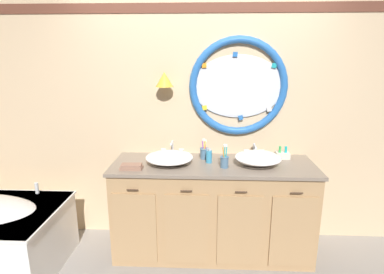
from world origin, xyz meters
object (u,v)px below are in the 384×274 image
(toothbrush_holder_left, at_px, (204,153))
(folded_hand_towel, at_px, (131,167))
(toiletry_basket, at_px, (283,155))
(sink_basin_left, at_px, (169,158))
(soap_dispenser, at_px, (209,156))
(toothbrush_holder_right, at_px, (224,161))
(sink_basin_right, at_px, (258,158))

(toothbrush_holder_left, xyz_separation_m, folded_hand_towel, (-0.65, -0.33, -0.04))
(folded_hand_towel, bearing_deg, toiletry_basket, 15.05)
(sink_basin_left, xyz_separation_m, toiletry_basket, (1.09, 0.22, -0.03))
(toothbrush_holder_left, relative_size, toiletry_basket, 1.61)
(sink_basin_left, relative_size, soap_dispenser, 2.97)
(sink_basin_left, bearing_deg, toothbrush_holder_right, -8.76)
(toothbrush_holder_right, bearing_deg, soap_dispenser, 136.95)
(toothbrush_holder_right, relative_size, folded_hand_towel, 1.12)
(folded_hand_towel, relative_size, toiletry_basket, 1.51)
(sink_basin_right, height_order, toothbrush_holder_right, toothbrush_holder_right)
(sink_basin_left, distance_m, toothbrush_holder_right, 0.51)
(sink_basin_right, bearing_deg, toothbrush_holder_right, -165.91)
(toothbrush_holder_right, relative_size, soap_dispenser, 1.47)
(sink_basin_right, xyz_separation_m, folded_hand_towel, (-1.14, -0.16, -0.05))
(soap_dispenser, distance_m, folded_hand_towel, 0.72)
(sink_basin_right, distance_m, folded_hand_towel, 1.15)
(toothbrush_holder_left, distance_m, folded_hand_towel, 0.72)
(toothbrush_holder_left, xyz_separation_m, toiletry_basket, (0.77, 0.05, -0.03))
(sink_basin_right, xyz_separation_m, toiletry_basket, (0.28, 0.22, -0.04))
(soap_dispenser, distance_m, toiletry_basket, 0.75)
(sink_basin_left, xyz_separation_m, sink_basin_right, (0.82, 0.00, 0.01))
(sink_basin_right, relative_size, folded_hand_towel, 2.17)
(toothbrush_holder_left, height_order, toiletry_basket, toothbrush_holder_left)
(soap_dispenser, bearing_deg, folded_hand_towel, -163.00)
(soap_dispenser, height_order, toiletry_basket, soap_dispenser)
(toothbrush_holder_left, bearing_deg, toiletry_basket, 3.93)
(toothbrush_holder_left, xyz_separation_m, soap_dispenser, (0.04, -0.12, 0.01))
(folded_hand_towel, xyz_separation_m, toiletry_basket, (1.41, 0.38, 0.01))
(sink_basin_left, xyz_separation_m, folded_hand_towel, (-0.32, -0.16, -0.04))
(toothbrush_holder_right, height_order, folded_hand_towel, toothbrush_holder_right)
(sink_basin_left, bearing_deg, folded_hand_towel, -153.71)
(sink_basin_left, xyz_separation_m, toothbrush_holder_left, (0.32, 0.17, -0.00))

